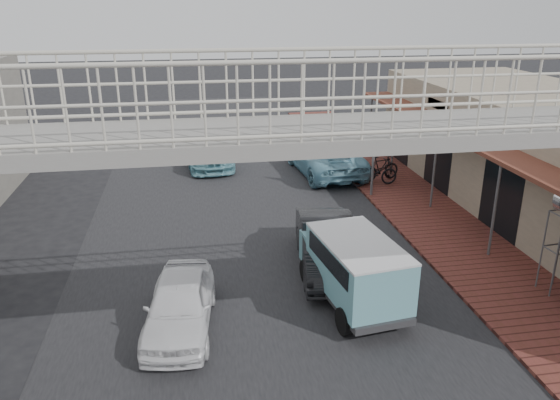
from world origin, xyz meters
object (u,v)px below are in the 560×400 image
object	(u,v)px
white_hatchback	(180,304)
motorcycle_near	(374,173)
angkot_van	(354,263)
motorcycle_far	(381,168)
angkot_curb	(325,157)
dark_sedan	(327,245)
angkot_far	(207,149)
arrow_sign	(396,133)

from	to	relation	value
white_hatchback	motorcycle_near	xyz separation A→B (m)	(7.63, 8.83, -0.00)
angkot_van	motorcycle_far	xyz separation A→B (m)	(3.90, 9.00, -0.49)
white_hatchback	motorcycle_far	xyz separation A→B (m)	(8.11, 9.40, 0.01)
angkot_curb	angkot_van	distance (m)	10.87
angkot_curb	motorcycle_near	world-z (taller)	angkot_curb
angkot_van	dark_sedan	bearing A→B (deg)	87.18
white_hatchback	angkot_far	xyz separation A→B (m)	(1.19, 13.33, 0.08)
angkot_far	arrow_sign	xyz separation A→B (m)	(6.67, -5.87, 1.84)
motorcycle_far	angkot_van	bearing A→B (deg)	139.64
dark_sedan	motorcycle_near	world-z (taller)	dark_sedan
angkot_curb	motorcycle_near	bearing A→B (deg)	118.51
white_hatchback	motorcycle_far	bearing A→B (deg)	56.01
white_hatchback	arrow_sign	distance (m)	11.00
arrow_sign	dark_sedan	bearing A→B (deg)	-105.10
angkot_curb	motorcycle_near	xyz separation A→B (m)	(1.46, -2.26, -0.11)
white_hatchback	arrow_sign	xyz separation A→B (m)	(7.85, 7.46, 1.92)
angkot_curb	angkot_van	world-z (taller)	angkot_van
angkot_curb	white_hatchback	bearing A→B (deg)	56.54
white_hatchback	angkot_curb	distance (m)	12.69
dark_sedan	angkot_van	distance (m)	1.99
arrow_sign	angkot_van	bearing A→B (deg)	-95.80
angkot_curb	arrow_sign	bearing A→B (deg)	110.50
angkot_curb	angkot_far	size ratio (longest dim) A/B	1.09
angkot_van	arrow_sign	bearing A→B (deg)	55.17
angkot_curb	angkot_van	size ratio (longest dim) A/B	1.39
angkot_curb	arrow_sign	world-z (taller)	arrow_sign
motorcycle_near	arrow_sign	world-z (taller)	arrow_sign
angkot_curb	arrow_sign	size ratio (longest dim) A/B	1.73
dark_sedan	arrow_sign	world-z (taller)	arrow_sign
white_hatchback	motorcycle_far	distance (m)	12.41
angkot_van	angkot_far	bearing A→B (deg)	95.62
motorcycle_near	dark_sedan	bearing A→B (deg)	145.37
dark_sedan	motorcycle_near	size ratio (longest dim) A/B	2.21
white_hatchback	angkot_van	bearing A→B (deg)	12.21
angkot_far	motorcycle_far	distance (m)	7.96
dark_sedan	arrow_sign	xyz separation A→B (m)	(3.80, 5.12, 1.83)
dark_sedan	angkot_curb	bearing A→B (deg)	83.59
motorcycle_far	arrow_sign	size ratio (longest dim) A/B	0.58
angkot_van	motorcycle_near	world-z (taller)	angkot_van
angkot_van	motorcycle_near	xyz separation A→B (m)	(3.42, 8.43, -0.50)
angkot_curb	motorcycle_far	world-z (taller)	angkot_curb
motorcycle_far	motorcycle_near	bearing A→B (deg)	123.36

